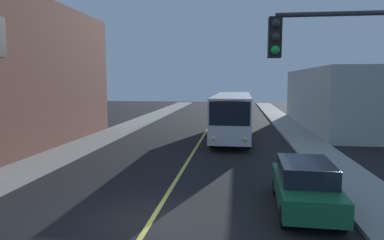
{
  "coord_description": "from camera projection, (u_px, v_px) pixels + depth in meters",
  "views": [
    {
      "loc": [
        2.53,
        -9.72,
        4.22
      ],
      "look_at": [
        0.0,
        9.61,
        2.0
      ],
      "focal_mm": 32.29,
      "sensor_mm": 36.0,
      "label": 1
    }
  ],
  "objects": [
    {
      "name": "parked_car_green",
      "position": [
        305.0,
        185.0,
        11.25
      ],
      "size": [
        1.95,
        4.46,
        1.62
      ],
      "color": "#196038",
      "rests_on": "ground"
    },
    {
      "name": "city_bus",
      "position": [
        232.0,
        113.0,
        25.66
      ],
      "size": [
        2.73,
        12.19,
        3.2
      ],
      "color": "silver",
      "rests_on": "ground"
    },
    {
      "name": "sidewalk_right",
      "position": [
        321.0,
        155.0,
        19.29
      ],
      "size": [
        2.5,
        90.0,
        0.15
      ],
      "primitive_type": "cube",
      "color": "gray",
      "rests_on": "ground"
    },
    {
      "name": "traffic_signal_right_corner",
      "position": [
        355.0,
        77.0,
        8.53
      ],
      "size": [
        3.75,
        0.48,
        6.0
      ],
      "color": "#2D2D33",
      "rests_on": "sidewalk_right"
    },
    {
      "name": "ground_plane",
      "position": [
        151.0,
        222.0,
        10.38
      ],
      "size": [
        120.0,
        120.0,
        0.0
      ],
      "primitive_type": "plane",
      "color": "black"
    },
    {
      "name": "lane_stripe_center",
      "position": [
        202.0,
        139.0,
        25.16
      ],
      "size": [
        0.16,
        60.0,
        0.01
      ],
      "primitive_type": "cube",
      "color": "#D8CC4C",
      "rests_on": "ground"
    },
    {
      "name": "sidewalk_left",
      "position": [
        76.0,
        149.0,
        21.16
      ],
      "size": [
        2.5,
        90.0,
        0.15
      ],
      "primitive_type": "cube",
      "color": "gray",
      "rests_on": "ground"
    },
    {
      "name": "building_right_warehouse",
      "position": [
        371.0,
        98.0,
        31.06
      ],
      "size": [
        12.0,
        19.49,
        5.27
      ],
      "color": "#B2B2A8",
      "rests_on": "ground"
    }
  ]
}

